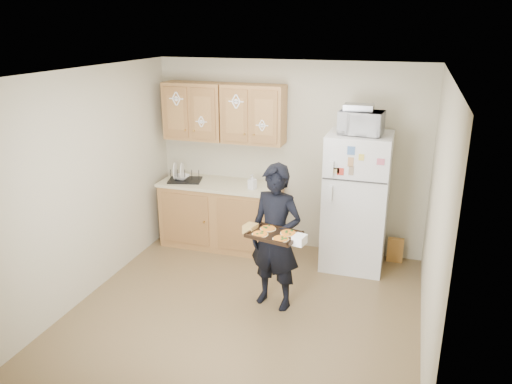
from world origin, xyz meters
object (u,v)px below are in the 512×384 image
refrigerator (356,202)px  microwave (361,123)px  dish_rack (185,175)px  baking_tray (274,235)px  person (276,237)px

refrigerator → microwave: (0.00, -0.05, 0.99)m
refrigerator → dish_rack: 2.31m
dish_rack → microwave: bearing=-1.2°
baking_tray → microwave: bearing=79.5°
baking_tray → dish_rack: bearing=150.6°
refrigerator → person: bearing=-119.4°
person → dish_rack: bearing=155.6°
refrigerator → baking_tray: bearing=-112.4°
microwave → dish_rack: size_ratio=1.15×
baking_tray → microwave: 1.82m
dish_rack → baking_tray: bearing=-42.0°
person → baking_tray: size_ratio=3.25×
person → dish_rack: person is taller
refrigerator → microwave: size_ratio=3.43×
baking_tray → microwave: (0.62, 1.46, 0.89)m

